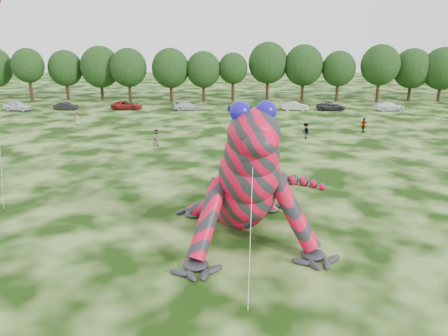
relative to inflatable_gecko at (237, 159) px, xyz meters
The scene contains 27 objects.
ground 5.85m from the inflatable_gecko, 106.34° to the right, with size 240.00×240.00×0.00m, color #16330A.
inflatable_gecko is the anchor object (origin of this frame).
tree_3 64.75m from the inflatable_gecko, 124.68° to the left, with size 5.81×5.23×9.44m, color black, non-canonical shape.
tree_4 62.92m from the inflatable_gecko, 119.27° to the left, with size 6.22×5.60×9.06m, color black, non-canonical shape.
tree_5 59.75m from the inflatable_gecko, 113.94° to the left, with size 7.16×6.44×9.80m, color black, non-canonical shape.
tree_6 56.06m from the inflatable_gecko, 109.46° to the left, with size 6.52×5.86×9.49m, color black, non-canonical shape.
tree_7 54.15m from the inflatable_gecko, 101.94° to the left, with size 6.68×6.01×9.48m, color black, non-canonical shape.
tree_8 53.43m from the inflatable_gecko, 95.74° to the left, with size 6.14×5.53×8.94m, color black, non-canonical shape.
tree_9 53.52m from the inflatable_gecko, 90.06° to the left, with size 5.27×4.74×8.68m, color black, non-canonical shape.
tree_10 55.12m from the inflatable_gecko, 83.46° to the left, with size 7.09×6.38×10.50m, color black, non-canonical shape.
tree_11 55.83m from the inflatable_gecko, 76.89° to the left, with size 7.01×6.31×10.07m, color black, non-canonical shape.
tree_12 57.13m from the inflatable_gecko, 70.69° to the left, with size 5.99×5.39×8.97m, color black, non-canonical shape.
tree_13 59.31m from the inflatable_gecko, 63.99° to the left, with size 6.83×6.15×10.13m, color black, non-canonical shape.
tree_14 63.71m from the inflatable_gecko, 59.50° to the left, with size 6.82×6.14×9.40m, color black, non-canonical shape.
tree_15 65.62m from the inflatable_gecko, 55.30° to the left, with size 7.17×6.45×9.63m, color black, non-canonical shape.
car_0 55.26m from the inflatable_gecko, 128.91° to the left, with size 1.75×4.35×1.48m, color silver.
car_1 51.33m from the inflatable_gecko, 121.87° to the left, with size 1.32×3.79×1.25m, color black.
car_2 47.71m from the inflatable_gecko, 111.38° to the left, with size 2.31×5.00×1.39m, color maroon.
car_3 44.41m from the inflatable_gecko, 99.60° to the left, with size 1.84×4.52×1.31m, color silver.
car_4 42.82m from the inflatable_gecko, 88.55° to the left, with size 1.62×4.02×1.37m, color #0E1E45.
car_5 44.97m from the inflatable_gecko, 77.15° to the left, with size 1.47×4.20×1.38m, color beige.
car_6 46.77m from the inflatable_gecko, 70.36° to the left, with size 2.12×4.59×1.28m, color #27272A.
car_7 50.44m from the inflatable_gecko, 60.35° to the left, with size 2.01×4.94×1.43m, color white.
spectator_2 25.52m from the inflatable_gecko, 70.70° to the left, with size 1.19×0.69×1.85m, color gray.
spectator_1 22.10m from the inflatable_gecko, 112.80° to the left, with size 0.90×0.70×1.84m, color gray.
spectator_3 32.07m from the inflatable_gecko, 59.59° to the left, with size 1.07×0.45×1.83m, color gray.
spectator_4 37.97m from the inflatable_gecko, 123.87° to the left, with size 0.84×0.54×1.71m, color gray.
Camera 1 is at (0.74, -22.40, 11.76)m, focal length 35.00 mm.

